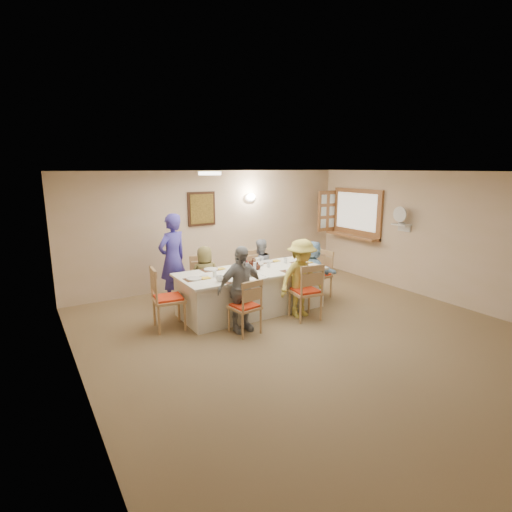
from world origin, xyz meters
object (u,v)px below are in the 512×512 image
chair_front_left (245,306)px  chair_right_end (318,274)px  chair_left_end (169,298)px  diner_front_right (301,278)px  dining_table (251,291)px  chair_front_right (305,291)px  condiment_ketchup (246,264)px  diner_front_left (241,289)px  desk_fan (401,218)px  diner_right_end (313,270)px  diner_back_left (205,276)px  chair_back_right (257,273)px  caregiver (173,259)px  chair_back_left (203,281)px  diner_back_right (260,268)px  serving_hatch (357,213)px

chair_front_left → chair_right_end: bearing=-167.4°
chair_left_end → diner_front_right: (2.15, -0.68, 0.17)m
dining_table → chair_front_right: size_ratio=2.64×
chair_left_end → condiment_ketchup: chair_left_end is taller
diner_front_right → chair_right_end: bearing=33.5°
diner_front_left → desk_fan: bearing=2.2°
diner_front_right → diner_right_end: 1.07m
diner_front_right → condiment_ketchup: diner_front_right is taller
diner_back_left → diner_front_right: (1.20, -1.36, 0.11)m
chair_left_end → diner_back_left: (0.95, 0.68, 0.06)m
desk_fan → chair_back_right: bearing=154.6°
condiment_ketchup → dining_table: bearing=-19.6°
diner_back_left → caregiver: caregiver is taller
diner_back_left → dining_table: bearing=141.8°
diner_back_left → diner_front_left: size_ratio=0.83×
chair_back_right → diner_front_right: (0.00, -1.48, 0.24)m
chair_left_end → caregiver: size_ratio=0.59×
chair_back_right → desk_fan: bearing=-15.7°
diner_front_right → chair_left_end: bearing=160.4°
desk_fan → caregiver: 4.71m
desk_fan → chair_back_left: 4.26m
chair_back_right → diner_front_right: size_ratio=0.66×
caregiver → condiment_ketchup: 1.46m
desk_fan → diner_right_end: (-1.89, 0.49, -0.97)m
diner_front_right → condiment_ketchup: bearing=132.3°
diner_back_right → chair_front_right: bearing=85.1°
chair_front_left → diner_right_end: diner_right_end is taller
condiment_ketchup → caregiver: bearing=130.5°
dining_table → condiment_ketchup: condiment_ketchup is taller
diner_back_left → condiment_ketchup: (0.50, -0.64, 0.31)m
chair_left_end → condiment_ketchup: 1.50m
desk_fan → diner_back_right: desk_fan is taller
diner_back_right → chair_left_end: bearing=12.7°
chair_back_right → diner_front_right: diner_front_right is taller
chair_back_right → diner_right_end: (0.82, -0.80, 0.13)m
chair_left_end → diner_right_end: size_ratio=0.89×
diner_back_left → diner_front_right: bearing=141.8°
serving_hatch → condiment_ketchup: 3.67m
desk_fan → diner_front_left: bearing=-177.2°
chair_left_end → chair_right_end: size_ratio=1.09×
dining_table → diner_front_right: 0.96m
desk_fan → diner_right_end: size_ratio=0.26×
chair_back_left → dining_table: bearing=-43.3°
diner_back_left → diner_right_end: bearing=171.8°
chair_front_left → chair_front_right: size_ratio=0.90×
diner_front_left → condiment_ketchup: 0.89m
diner_back_right → condiment_ketchup: size_ratio=4.66×
chair_front_left → diner_back_right: diner_back_right is taller
serving_hatch → condiment_ketchup: size_ratio=6.00×
diner_right_end → desk_fan: bearing=-103.3°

